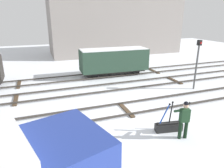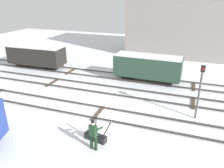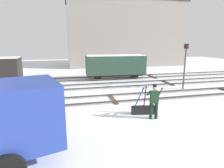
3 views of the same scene
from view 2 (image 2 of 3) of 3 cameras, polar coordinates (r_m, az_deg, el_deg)
name	(u,v)px [view 2 (image 2 of 3)]	position (r m, az deg, el deg)	size (l,w,h in m)	color
ground_plane	(98,114)	(14.55, -3.66, -7.68)	(60.00, 60.00, 0.00)	silver
track_main_line	(98,112)	(14.50, -3.67, -7.31)	(44.00, 1.94, 0.18)	#38332D
track_siding_near	(116,91)	(17.54, 0.97, -1.75)	(44.00, 1.94, 0.18)	#38332D
track_siding_far	(127,77)	(20.38, 3.84, 1.72)	(44.00, 1.94, 0.18)	#38332D
switch_lever_frame	(96,136)	(12.06, -4.27, -13.36)	(1.57, 0.56, 1.45)	black
rail_worker	(94,133)	(11.08, -4.81, -12.49)	(0.62, 0.68, 1.70)	black
signal_post	(200,87)	(14.10, 21.86, -0.66)	(0.24, 0.32, 3.46)	#4C4C4C
apartment_building	(203,16)	(29.79, 22.41, 16.03)	(17.68, 7.05, 9.63)	gray
freight_car_mid_siding	(36,55)	(24.38, -18.97, 7.01)	(5.94, 2.17, 2.29)	#2D2B28
freight_car_near_switch	(148,67)	(19.59, 9.19, 4.45)	(5.84, 2.09, 2.34)	#2D2B28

